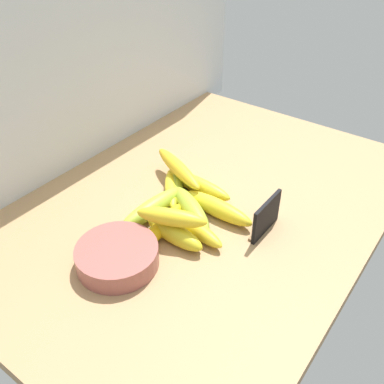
# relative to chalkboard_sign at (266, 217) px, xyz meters

# --- Properties ---
(counter_top) EXTENTS (1.10, 0.76, 0.03)m
(counter_top) POSITION_rel_chalkboard_sign_xyz_m (0.01, 0.16, -0.05)
(counter_top) COLOR #A88256
(counter_top) RESTS_ON ground
(back_wall) EXTENTS (1.30, 0.02, 0.70)m
(back_wall) POSITION_rel_chalkboard_sign_xyz_m (0.01, 0.55, 0.28)
(back_wall) COLOR silver
(back_wall) RESTS_ON ground
(chalkboard_sign) EXTENTS (0.11, 0.02, 0.08)m
(chalkboard_sign) POSITION_rel_chalkboard_sign_xyz_m (0.00, 0.00, 0.00)
(chalkboard_sign) COLOR black
(chalkboard_sign) RESTS_ON counter_top
(fruit_bowl) EXTENTS (0.17, 0.17, 0.04)m
(fruit_bowl) POSITION_rel_chalkboard_sign_xyz_m (-0.27, 0.19, -0.02)
(fruit_bowl) COLOR #9D554D
(fruit_bowl) RESTS_ON counter_top
(banana_0) EXTENTS (0.20, 0.06, 0.04)m
(banana_0) POSITION_rel_chalkboard_sign_xyz_m (-0.10, 0.24, -0.02)
(banana_0) COLOR #9CBA34
(banana_0) RESTS_ON counter_top
(banana_1) EXTENTS (0.16, 0.14, 0.03)m
(banana_1) POSITION_rel_chalkboard_sign_xyz_m (0.03, 0.27, -0.02)
(banana_1) COLOR #97AD29
(banana_1) RESTS_ON counter_top
(banana_2) EXTENTS (0.14, 0.13, 0.03)m
(banana_2) POSITION_rel_chalkboard_sign_xyz_m (-0.02, 0.25, -0.02)
(banana_2) COLOR yellow
(banana_2) RESTS_ON counter_top
(banana_3) EXTENTS (0.13, 0.17, 0.04)m
(banana_3) POSITION_rel_chalkboard_sign_xyz_m (-0.06, 0.17, -0.02)
(banana_3) COLOR #9CB433
(banana_3) RESTS_ON counter_top
(banana_4) EXTENTS (0.19, 0.06, 0.03)m
(banana_4) POSITION_rel_chalkboard_sign_xyz_m (-0.14, 0.18, -0.02)
(banana_4) COLOR yellow
(banana_4) RESTS_ON counter_top
(banana_5) EXTENTS (0.05, 0.20, 0.04)m
(banana_5) POSITION_rel_chalkboard_sign_xyz_m (0.03, 0.21, -0.02)
(banana_5) COLOR yellow
(banana_5) RESTS_ON counter_top
(banana_6) EXTENTS (0.07, 0.17, 0.04)m
(banana_6) POSITION_rel_chalkboard_sign_xyz_m (-0.10, 0.12, -0.02)
(banana_6) COLOR yellow
(banana_6) RESTS_ON counter_top
(banana_7) EXTENTS (0.05, 0.15, 0.04)m
(banana_7) POSITION_rel_chalkboard_sign_xyz_m (-0.15, 0.14, -0.02)
(banana_7) COLOR gold
(banana_7) RESTS_ON counter_top
(banana_8) EXTENTS (0.05, 0.19, 0.04)m
(banana_8) POSITION_rel_chalkboard_sign_xyz_m (-0.02, 0.12, -0.02)
(banana_8) COLOR yellow
(banana_8) RESTS_ON counter_top
(banana_9) EXTENTS (0.09, 0.16, 0.04)m
(banana_9) POSITION_rel_chalkboard_sign_xyz_m (-0.14, 0.15, 0.02)
(banana_9) COLOR yellow
(banana_9) RESTS_ON banana_7
(banana_10) EXTENTS (0.12, 0.20, 0.04)m
(banana_10) POSITION_rel_chalkboard_sign_xyz_m (0.03, 0.27, 0.01)
(banana_10) COLOR yellow
(banana_10) RESTS_ON banana_1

